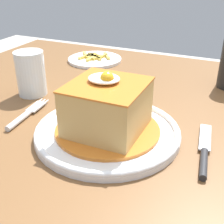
{
  "coord_description": "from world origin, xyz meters",
  "views": [
    {
      "loc": [
        0.2,
        -0.54,
        1.05
      ],
      "look_at": [
        -0.01,
        -0.09,
        0.79
      ],
      "focal_mm": 48.11,
      "sensor_mm": 36.0,
      "label": 1
    }
  ],
  "objects_px": {
    "side_plate_fries": "(95,59)",
    "main_plate": "(108,131)",
    "fork": "(25,116)",
    "drinking_glass": "(31,76)",
    "knife": "(204,155)"
  },
  "relations": [
    {
      "from": "fork",
      "to": "drinking_glass",
      "type": "relative_size",
      "value": 1.35
    },
    {
      "from": "main_plate",
      "to": "fork",
      "type": "bearing_deg",
      "value": -177.13
    },
    {
      "from": "drinking_glass",
      "to": "side_plate_fries",
      "type": "height_order",
      "value": "drinking_glass"
    },
    {
      "from": "side_plate_fries",
      "to": "main_plate",
      "type": "bearing_deg",
      "value": -59.64
    },
    {
      "from": "drinking_glass",
      "to": "side_plate_fries",
      "type": "xyz_separation_m",
      "value": [
        0.02,
        0.29,
        -0.04
      ]
    },
    {
      "from": "main_plate",
      "to": "knife",
      "type": "bearing_deg",
      "value": 0.42
    },
    {
      "from": "main_plate",
      "to": "fork",
      "type": "relative_size",
      "value": 1.89
    },
    {
      "from": "main_plate",
      "to": "drinking_glass",
      "type": "height_order",
      "value": "drinking_glass"
    },
    {
      "from": "knife",
      "to": "drinking_glass",
      "type": "relative_size",
      "value": 1.58
    },
    {
      "from": "fork",
      "to": "knife",
      "type": "bearing_deg",
      "value": 1.67
    },
    {
      "from": "main_plate",
      "to": "fork",
      "type": "xyz_separation_m",
      "value": [
        -0.18,
        -0.01,
        -0.0
      ]
    },
    {
      "from": "main_plate",
      "to": "knife",
      "type": "distance_m",
      "value": 0.18
    },
    {
      "from": "fork",
      "to": "side_plate_fries",
      "type": "bearing_deg",
      "value": 96.49
    },
    {
      "from": "fork",
      "to": "knife",
      "type": "height_order",
      "value": "same"
    },
    {
      "from": "fork",
      "to": "drinking_glass",
      "type": "xyz_separation_m",
      "value": [
        -0.06,
        0.11,
        0.04
      ]
    }
  ]
}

